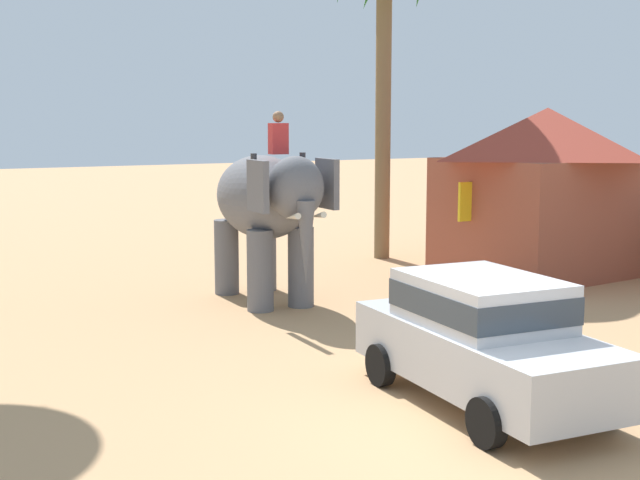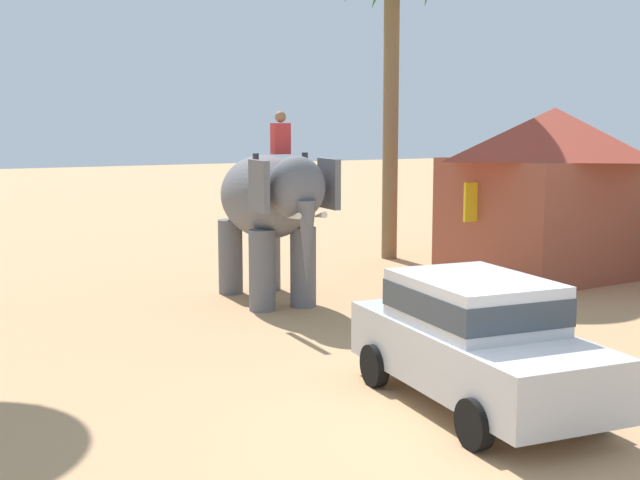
# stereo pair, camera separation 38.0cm
# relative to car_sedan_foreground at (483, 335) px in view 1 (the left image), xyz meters

# --- Properties ---
(ground_plane) EXTENTS (120.00, 120.00, 0.00)m
(ground_plane) POSITION_rel_car_sedan_foreground_xyz_m (-0.55, -0.52, -0.93)
(ground_plane) COLOR tan
(car_sedan_foreground) EXTENTS (2.11, 4.21, 1.70)m
(car_sedan_foreground) POSITION_rel_car_sedan_foreground_xyz_m (0.00, 0.00, 0.00)
(car_sedan_foreground) COLOR #B7BABF
(car_sedan_foreground) RESTS_ON ground
(elephant_with_mahout) EXTENTS (1.70, 3.89, 3.88)m
(elephant_with_mahout) POSITION_rel_car_sedan_foreground_xyz_m (0.22, 7.13, 1.06)
(elephant_with_mahout) COLOR slate
(elephant_with_mahout) RESTS_ON ground
(roadside_hut) EXTENTS (5.38, 4.66, 4.00)m
(roadside_hut) POSITION_rel_car_sedan_foreground_xyz_m (7.57, 6.98, 1.20)
(roadside_hut) COLOR #994C38
(roadside_hut) RESTS_ON ground
(signboard_yellow) EXTENTS (1.00, 0.10, 2.40)m
(signboard_yellow) POSITION_rel_car_sedan_foreground_xyz_m (5.53, 7.04, 0.76)
(signboard_yellow) COLOR #4C4C51
(signboard_yellow) RESTS_ON ground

